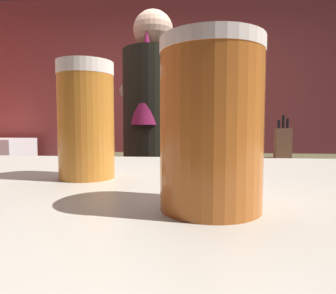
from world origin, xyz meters
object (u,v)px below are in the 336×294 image
Objects in this scene: mixing_bowl at (152,152)px; bottle_soy at (164,124)px; bottle_olive_oil at (188,124)px; chefs_knife at (202,157)px; pint_glass_far at (86,121)px; bottle_hot_sauce at (140,124)px; pint_glass_near at (211,126)px; bottle_vinegar at (149,124)px; knife_block at (283,143)px; bartender at (153,145)px.

bottle_soy is at bearing 92.04° from mixing_bowl.
bottle_olive_oil is 1.05× the size of bottle_soy.
pint_glass_far is at bearing -117.15° from chefs_knife.
bottle_hot_sauce is (-0.32, 1.17, 0.22)m from mixing_bowl.
pint_glass_near is 0.64× the size of bottle_vinegar.
pint_glass_far is at bearing -84.10° from mixing_bowl.
knife_block is 1.39× the size of bottle_soy.
pint_glass_far is (-0.18, -1.68, 0.22)m from chefs_knife.
bottle_vinegar is 0.44m from bottle_olive_oil.
knife_block is 2.13× the size of pint_glass_near.
pint_glass_near is 0.62× the size of bottle_hot_sauce.
pint_glass_far reaches higher than mixing_bowl.
bottle_olive_oil is at bearing 7.15° from bottle_vinegar.
pint_glass_far is (-0.72, -1.67, 0.12)m from knife_block.
pint_glass_far is 0.70× the size of bottle_vinegar.
knife_block is at bearing 66.78° from pint_glass_far.
bottle_soy is at bearing 126.62° from knife_block.
bartender is at bearing -94.81° from bottle_olive_oil.
bottle_soy is at bearing 86.67° from chefs_knife.
bottle_vinegar reaches higher than mixing_bowl.
bartender is 11.94× the size of pint_glass_far.
bartender is at bearing 100.33° from pint_glass_near.
bottle_vinegar is (-0.58, 1.25, 0.24)m from chefs_knife.
chefs_knife is 1.83m from pint_glass_near.
bottle_hot_sauce is 0.28m from bottle_soy.
pint_glass_near is (0.26, -1.41, 0.11)m from bartender.
knife_block is 1.33× the size of bottle_hot_sauce.
bottle_soy is (-0.40, 1.26, 0.24)m from chefs_knife.
pint_glass_near is at bearing -79.98° from mixing_bowl.
bottle_vinegar is (-0.55, 3.06, 0.03)m from pint_glass_near.
bartender is at bearing -85.79° from bottle_soy.
bartender is at bearing -76.61° from bottle_hot_sauce.
bottle_hot_sauce is 1.00× the size of bottle_olive_oil.
bottle_soy is (-0.23, 2.94, 0.02)m from pint_glass_far.
mixing_bowl is (-0.08, 0.50, -0.08)m from bartender.
mixing_bowl is 1.80m from pint_glass_far.
bartender is at bearing -145.80° from chefs_knife.
mixing_bowl is at bearing -74.83° from bottle_hot_sauce.
bottle_soy is at bearing 97.03° from pint_glass_near.
mixing_bowl is 1.95m from pint_glass_near.
knife_block is 1.94× the size of pint_glass_far.
bottle_hot_sauce reaches higher than bottle_soy.
bartender is 8.58× the size of bottle_soy.
bottle_vinegar reaches higher than pint_glass_far.
knife_block is 1.59m from bottle_soy.
bottle_hot_sauce is (-1.22, 1.28, 0.14)m from knife_block.
mixing_bowl is 0.91× the size of bottle_vinegar.
bartender reaches higher than knife_block.
pint_glass_far is 2.99m from bottle_olive_oil.
pint_glass_far is 2.95m from bottle_soy.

